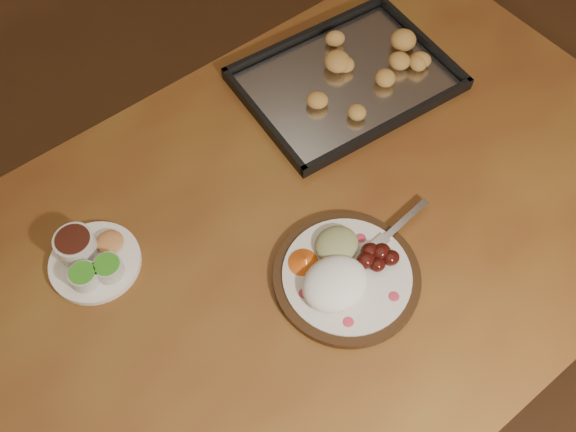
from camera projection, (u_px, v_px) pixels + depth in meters
ground at (202, 317)px, 1.86m from camera, size 4.00×4.00×0.00m
dining_table at (294, 265)px, 1.22m from camera, size 1.56×1.00×0.75m
dinner_plate at (343, 274)px, 1.08m from camera, size 0.33×0.25×0.06m
condiment_saucer at (91, 258)px, 1.10m from camera, size 0.16×0.16×0.05m
baking_tray at (346, 79)px, 1.32m from camera, size 0.42×0.32×0.04m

